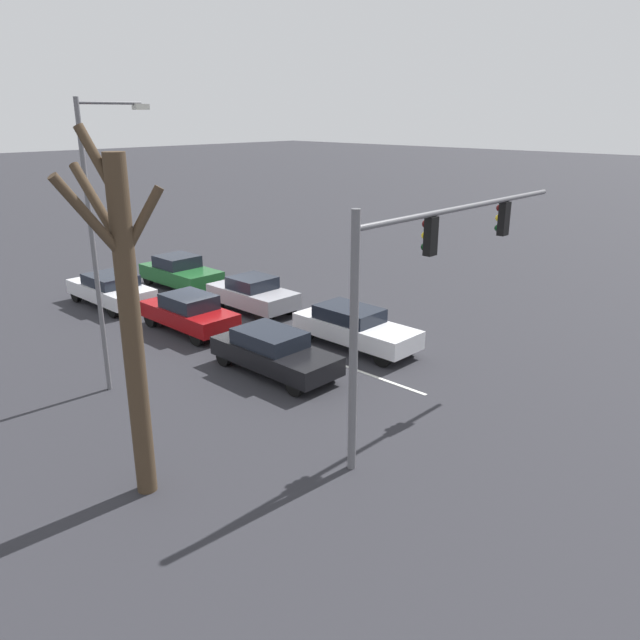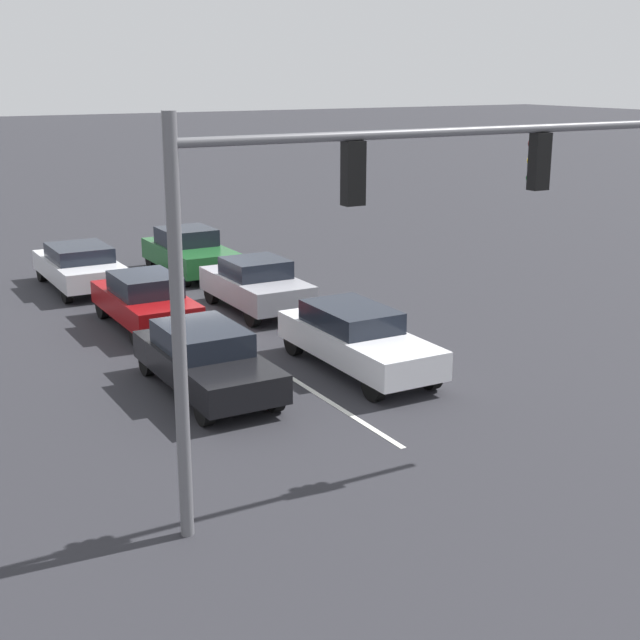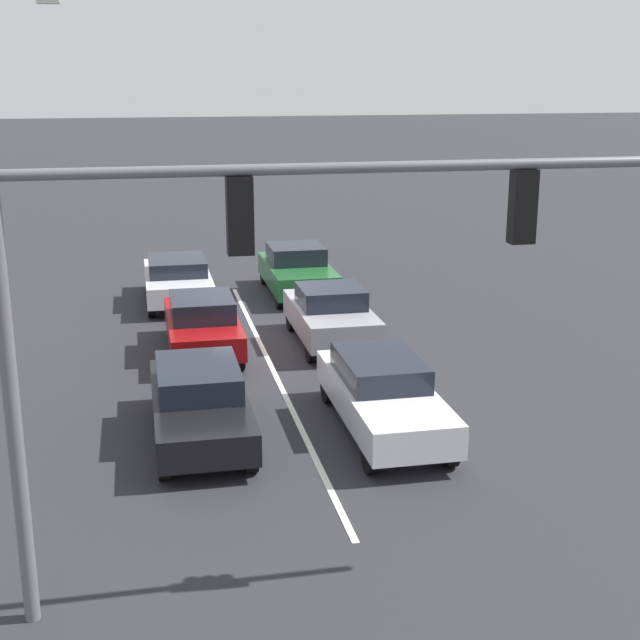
% 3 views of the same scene
% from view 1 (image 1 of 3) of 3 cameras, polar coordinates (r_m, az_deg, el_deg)
% --- Properties ---
extents(ground_plane, '(240.00, 240.00, 0.00)m').
position_cam_1_polar(ground_plane, '(25.94, -9.80, 0.11)').
color(ground_plane, '#28282D').
extents(lane_stripe_left_divider, '(0.12, 16.52, 0.01)m').
position_cam_1_polar(lane_stripe_left_divider, '(24.25, -6.59, -1.04)').
color(lane_stripe_left_divider, silver).
rests_on(lane_stripe_left_divider, ground_plane).
extents(car_black_midlane_front, '(1.77, 4.52, 1.41)m').
position_cam_1_polar(car_black_midlane_front, '(20.16, -4.25, -2.87)').
color(car_black_midlane_front, black).
rests_on(car_black_midlane_front, ground_plane).
extents(car_white_leftlane_front, '(1.70, 4.77, 1.45)m').
position_cam_1_polar(car_white_leftlane_front, '(22.30, 3.16, -0.62)').
color(car_white_leftlane_front, silver).
rests_on(car_white_leftlane_front, ground_plane).
extents(car_gray_leftlane_second, '(1.83, 4.04, 1.52)m').
position_cam_1_polar(car_gray_leftlane_second, '(26.44, -6.18, 2.39)').
color(car_gray_leftlane_second, gray).
rests_on(car_gray_leftlane_second, ground_plane).
extents(car_maroon_midlane_second, '(1.73, 4.26, 1.48)m').
position_cam_1_polar(car_maroon_midlane_second, '(24.43, -11.91, 0.71)').
color(car_maroon_midlane_second, maroon).
rests_on(car_maroon_midlane_second, ground_plane).
extents(car_darkgreen_leftlane_third, '(1.92, 4.36, 1.54)m').
position_cam_1_polar(car_darkgreen_leftlane_third, '(30.75, -12.66, 4.31)').
color(car_darkgreen_leftlane_third, '#1E5928').
rests_on(car_darkgreen_leftlane_third, ground_plane).
extents(car_silver_midlane_third, '(1.93, 4.44, 1.39)m').
position_cam_1_polar(car_silver_midlane_third, '(28.67, -18.57, 2.72)').
color(car_silver_midlane_third, silver).
rests_on(car_silver_midlane_third, ground_plane).
extents(traffic_signal_gantry, '(9.01, 0.37, 6.15)m').
position_cam_1_polar(traffic_signal_gantry, '(15.60, 9.64, 4.96)').
color(traffic_signal_gantry, slate).
rests_on(traffic_signal_gantry, ground_plane).
extents(street_lamp_right_shoulder, '(2.20, 0.24, 8.45)m').
position_cam_1_polar(street_lamp_right_shoulder, '(18.97, -19.54, 7.79)').
color(street_lamp_right_shoulder, slate).
rests_on(street_lamp_right_shoulder, ground_plane).
extents(bare_tree_near, '(2.10, 1.85, 7.86)m').
position_cam_1_polar(bare_tree_near, '(13.30, -17.15, 0.41)').
color(bare_tree_near, '#423323').
rests_on(bare_tree_near, ground_plane).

